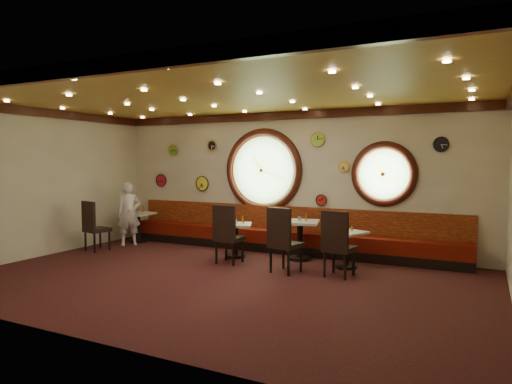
# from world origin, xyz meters

# --- Properties ---
(floor) EXTENTS (9.00, 6.00, 0.00)m
(floor) POSITION_xyz_m (0.00, 0.00, 0.00)
(floor) COLOR #321015
(floor) RESTS_ON ground
(ceiling) EXTENTS (9.00, 6.00, 0.02)m
(ceiling) POSITION_xyz_m (0.00, 0.00, 3.20)
(ceiling) COLOR #B38232
(ceiling) RESTS_ON wall_back
(wall_back) EXTENTS (9.00, 0.02, 3.20)m
(wall_back) POSITION_xyz_m (0.00, 3.00, 1.60)
(wall_back) COLOR beige
(wall_back) RESTS_ON floor
(wall_front) EXTENTS (9.00, 0.02, 3.20)m
(wall_front) POSITION_xyz_m (0.00, -3.00, 1.60)
(wall_front) COLOR beige
(wall_front) RESTS_ON floor
(wall_left) EXTENTS (0.02, 6.00, 3.20)m
(wall_left) POSITION_xyz_m (-4.50, 0.00, 1.60)
(wall_left) COLOR beige
(wall_left) RESTS_ON floor
(molding_back) EXTENTS (9.00, 0.10, 0.18)m
(molding_back) POSITION_xyz_m (0.00, 2.95, 3.11)
(molding_back) COLOR #341109
(molding_back) RESTS_ON wall_back
(molding_front) EXTENTS (9.00, 0.10, 0.18)m
(molding_front) POSITION_xyz_m (0.00, -2.95, 3.11)
(molding_front) COLOR #341109
(molding_front) RESTS_ON wall_back
(molding_left) EXTENTS (0.10, 6.00, 0.18)m
(molding_left) POSITION_xyz_m (-4.45, 0.00, 3.11)
(molding_left) COLOR #341109
(molding_left) RESTS_ON wall_back
(banquette_base) EXTENTS (8.00, 0.55, 0.20)m
(banquette_base) POSITION_xyz_m (0.00, 2.72, 0.10)
(banquette_base) COLOR black
(banquette_base) RESTS_ON floor
(banquette_seat) EXTENTS (8.00, 0.55, 0.30)m
(banquette_seat) POSITION_xyz_m (0.00, 2.72, 0.35)
(banquette_seat) COLOR #560E07
(banquette_seat) RESTS_ON banquette_base
(banquette_back) EXTENTS (8.00, 0.10, 0.55)m
(banquette_back) POSITION_xyz_m (0.00, 2.94, 0.75)
(banquette_back) COLOR #61070A
(banquette_back) RESTS_ON wall_back
(porthole_left_glass) EXTENTS (1.66, 0.02, 1.66)m
(porthole_left_glass) POSITION_xyz_m (-0.60, 3.00, 1.85)
(porthole_left_glass) COLOR #8CC777
(porthole_left_glass) RESTS_ON wall_back
(porthole_left_frame) EXTENTS (1.98, 0.18, 1.98)m
(porthole_left_frame) POSITION_xyz_m (-0.60, 2.98, 1.85)
(porthole_left_frame) COLOR #341109
(porthole_left_frame) RESTS_ON wall_back
(porthole_left_ring) EXTENTS (1.61, 0.03, 1.61)m
(porthole_left_ring) POSITION_xyz_m (-0.60, 2.95, 1.85)
(porthole_left_ring) COLOR gold
(porthole_left_ring) RESTS_ON wall_back
(porthole_right_glass) EXTENTS (1.10, 0.02, 1.10)m
(porthole_right_glass) POSITION_xyz_m (2.20, 3.00, 1.80)
(porthole_right_glass) COLOR #8CC777
(porthole_right_glass) RESTS_ON wall_back
(porthole_right_frame) EXTENTS (1.38, 0.18, 1.38)m
(porthole_right_frame) POSITION_xyz_m (2.20, 2.98, 1.80)
(porthole_right_frame) COLOR #341109
(porthole_right_frame) RESTS_ON wall_back
(porthole_right_ring) EXTENTS (1.09, 0.03, 1.09)m
(porthole_right_ring) POSITION_xyz_m (2.20, 2.95, 1.80)
(porthole_right_ring) COLOR gold
(porthole_right_ring) RESTS_ON wall_back
(wall_clock_0) EXTENTS (0.24, 0.03, 0.24)m
(wall_clock_0) POSITION_xyz_m (-2.00, 2.96, 2.45)
(wall_clock_0) COLOR black
(wall_clock_0) RESTS_ON wall_back
(wall_clock_1) EXTENTS (0.36, 0.03, 0.36)m
(wall_clock_1) POSITION_xyz_m (-2.30, 2.96, 1.50)
(wall_clock_1) COLOR yellow
(wall_clock_1) RESTS_ON wall_back
(wall_clock_2) EXTENTS (0.28, 0.03, 0.28)m
(wall_clock_2) POSITION_xyz_m (3.30, 2.96, 2.40)
(wall_clock_2) COLOR black
(wall_clock_2) RESTS_ON wall_back
(wall_clock_3) EXTENTS (0.22, 0.03, 0.22)m
(wall_clock_3) POSITION_xyz_m (1.35, 2.96, 1.95)
(wall_clock_3) COLOR #FCD154
(wall_clock_3) RESTS_ON wall_back
(wall_clock_4) EXTENTS (0.26, 0.03, 0.26)m
(wall_clock_4) POSITION_xyz_m (-3.20, 2.96, 2.35)
(wall_clock_4) COLOR #67AA22
(wall_clock_4) RESTS_ON wall_back
(wall_clock_5) EXTENTS (0.32, 0.03, 0.32)m
(wall_clock_5) POSITION_xyz_m (-3.60, 2.96, 1.55)
(wall_clock_5) COLOR red
(wall_clock_5) RESTS_ON wall_back
(wall_clock_6) EXTENTS (0.24, 0.03, 0.24)m
(wall_clock_6) POSITION_xyz_m (0.85, 2.96, 1.20)
(wall_clock_6) COLOR red
(wall_clock_6) RESTS_ON wall_back
(wall_clock_7) EXTENTS (0.30, 0.03, 0.30)m
(wall_clock_7) POSITION_xyz_m (0.75, 2.96, 2.55)
(wall_clock_7) COLOR #A2D643
(wall_clock_7) RESTS_ON wall_back
(table_a) EXTENTS (0.69, 0.69, 0.75)m
(table_a) POSITION_xyz_m (-3.79, 2.24, 0.47)
(table_a) COLOR black
(table_a) RESTS_ON floor
(table_b) EXTENTS (0.88, 0.88, 0.73)m
(table_b) POSITION_xyz_m (-0.67, 1.75, 0.46)
(table_b) COLOR black
(table_b) RESTS_ON floor
(table_c) EXTENTS (0.90, 0.90, 0.82)m
(table_c) POSITION_xyz_m (0.66, 2.13, 0.52)
(table_c) COLOR black
(table_c) RESTS_ON floor
(table_d) EXTENTS (0.86, 0.86, 0.72)m
(table_d) POSITION_xyz_m (1.73, 1.83, 0.45)
(table_d) COLOR black
(table_d) RESTS_ON floor
(chair_a) EXTENTS (0.58, 0.58, 0.72)m
(chair_a) POSITION_xyz_m (-3.90, 0.85, 0.66)
(chair_a) COLOR black
(chair_a) RESTS_ON floor
(chair_b) EXTENTS (0.50, 0.50, 0.74)m
(chair_b) POSITION_xyz_m (-0.50, 1.09, 0.68)
(chair_b) COLOR black
(chair_b) RESTS_ON floor
(chair_c) EXTENTS (0.61, 0.61, 0.76)m
(chair_c) POSITION_xyz_m (0.80, 0.90, 0.70)
(chair_c) COLOR black
(chair_c) RESTS_ON floor
(chair_d) EXTENTS (0.56, 0.56, 0.74)m
(chair_d) POSITION_xyz_m (1.78, 1.07, 0.68)
(chair_d) COLOR black
(chair_d) RESTS_ON floor
(condiment_a_salt) EXTENTS (0.04, 0.04, 0.10)m
(condiment_a_salt) POSITION_xyz_m (-3.85, 2.26, 0.80)
(condiment_a_salt) COLOR #BBBBBF
(condiment_a_salt) RESTS_ON table_a
(condiment_b_salt) EXTENTS (0.04, 0.04, 0.10)m
(condiment_b_salt) POSITION_xyz_m (-0.71, 1.85, 0.78)
(condiment_b_salt) COLOR silver
(condiment_b_salt) RESTS_ON table_b
(condiment_c_salt) EXTENTS (0.04, 0.04, 0.10)m
(condiment_c_salt) POSITION_xyz_m (0.64, 2.13, 0.88)
(condiment_c_salt) COLOR silver
(condiment_c_salt) RESTS_ON table_c
(condiment_d_salt) EXTENTS (0.03, 0.03, 0.09)m
(condiment_d_salt) POSITION_xyz_m (1.67, 1.91, 0.76)
(condiment_d_salt) COLOR #B9B8BD
(condiment_d_salt) RESTS_ON table_d
(condiment_a_pepper) EXTENTS (0.04, 0.04, 0.10)m
(condiment_a_pepper) POSITION_xyz_m (-3.77, 2.19, 0.80)
(condiment_a_pepper) COLOR silver
(condiment_a_pepper) RESTS_ON table_a
(condiment_b_pepper) EXTENTS (0.03, 0.03, 0.09)m
(condiment_b_pepper) POSITION_xyz_m (-0.63, 1.74, 0.77)
(condiment_b_pepper) COLOR silver
(condiment_b_pepper) RESTS_ON table_b
(condiment_c_pepper) EXTENTS (0.04, 0.04, 0.10)m
(condiment_c_pepper) POSITION_xyz_m (0.68, 2.12, 0.87)
(condiment_c_pepper) COLOR #BCBBC0
(condiment_c_pepper) RESTS_ON table_c
(condiment_d_pepper) EXTENTS (0.04, 0.04, 0.10)m
(condiment_d_pepper) POSITION_xyz_m (1.76, 1.81, 0.77)
(condiment_d_pepper) COLOR silver
(condiment_d_pepper) RESTS_ON table_d
(condiment_a_bottle) EXTENTS (0.05, 0.05, 0.17)m
(condiment_a_bottle) POSITION_xyz_m (-3.75, 2.36, 0.84)
(condiment_a_bottle) COLOR gold
(condiment_a_bottle) RESTS_ON table_a
(condiment_b_bottle) EXTENTS (0.05, 0.05, 0.15)m
(condiment_b_bottle) POSITION_xyz_m (-0.54, 1.86, 0.80)
(condiment_b_bottle) COLOR gold
(condiment_b_bottle) RESTS_ON table_b
(condiment_c_bottle) EXTENTS (0.05, 0.05, 0.15)m
(condiment_c_bottle) POSITION_xyz_m (0.78, 2.19, 0.90)
(condiment_c_bottle) COLOR gold
(condiment_c_bottle) RESTS_ON table_c
(condiment_d_bottle) EXTENTS (0.04, 0.04, 0.14)m
(condiment_d_bottle) POSITION_xyz_m (1.82, 1.90, 0.79)
(condiment_d_bottle) COLOR #C48A2E
(condiment_d_bottle) RESTS_ON table_d
(waiter) EXTENTS (0.65, 0.67, 1.55)m
(waiter) POSITION_xyz_m (-3.72, 1.83, 0.78)
(waiter) COLOR white
(waiter) RESTS_ON floor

